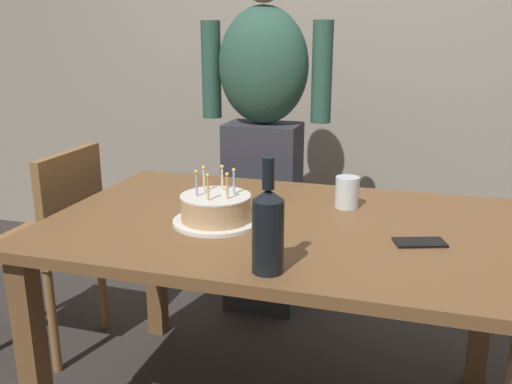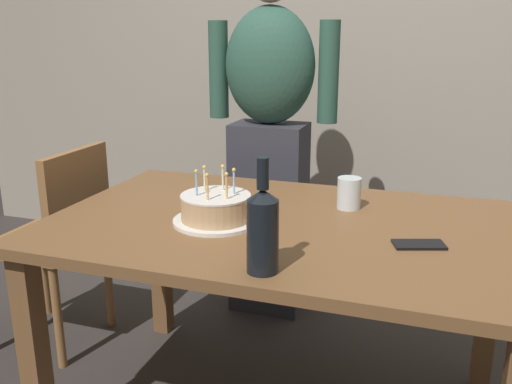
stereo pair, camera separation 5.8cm
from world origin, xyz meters
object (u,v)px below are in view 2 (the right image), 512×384
Objects in this scene: dining_chair at (61,232)px; water_glass_near at (349,193)px; cell_phone at (419,245)px; person_man_bearded at (269,134)px; birthday_cake at (216,209)px; wine_bottle at (263,228)px.

water_glass_near is at bearing 90.87° from dining_chair.
dining_chair reaches higher than cell_phone.
birthday_cake is at bearing 96.36° from person_man_bearded.
water_glass_near is 0.38m from cell_phone.
water_glass_near reaches higher than cell_phone.
person_man_bearded is at bearing 96.36° from birthday_cake.
dining_chair is (-0.82, 0.27, -0.27)m from birthday_cake.
person_man_bearded is at bearing 128.85° from water_glass_near.
water_glass_near is 0.61m from wine_bottle.
wine_bottle reaches higher than cell_phone.
cell_phone is 0.17× the size of dining_chair.
birthday_cake is at bearing -142.62° from water_glass_near.
wine_bottle is 2.06× the size of cell_phone.
birthday_cake is 0.91m from dining_chair.
person_man_bearded is at bearing 110.83° from cell_phone.
wine_bottle reaches higher than water_glass_near.
water_glass_near is 0.12× the size of dining_chair.
birthday_cake is 0.93× the size of wine_bottle.
cell_phone is at bearing 0.13° from birthday_cake.
dining_chair is at bearing 39.66° from person_man_bearded.
water_glass_near is 0.75× the size of cell_phone.
cell_phone is 1.14m from person_man_bearded.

